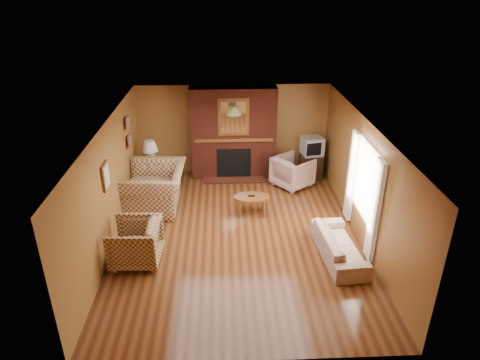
{
  "coord_description": "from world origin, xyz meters",
  "views": [
    {
      "loc": [
        -0.29,
        -7.56,
        4.9
      ],
      "look_at": [
        0.07,
        0.6,
        0.98
      ],
      "focal_mm": 32.0,
      "sensor_mm": 36.0,
      "label": 1
    }
  ],
  "objects_px": {
    "floral_sofa": "(339,245)",
    "tv_stand": "(311,165)",
    "coffee_table": "(251,199)",
    "table_lamp": "(150,151)",
    "plaid_loveseat": "(156,188)",
    "crt_tv": "(312,146)",
    "plaid_armchair": "(135,243)",
    "side_table": "(152,175)",
    "fireplace": "(233,134)",
    "floral_armchair": "(293,172)"
  },
  "relations": [
    {
      "from": "coffee_table",
      "to": "table_lamp",
      "type": "relative_size",
      "value": 1.24
    },
    {
      "from": "table_lamp",
      "to": "crt_tv",
      "type": "xyz_separation_m",
      "value": [
        4.15,
        0.34,
        -0.05
      ]
    },
    {
      "from": "plaid_armchair",
      "to": "floral_armchair",
      "type": "xyz_separation_m",
      "value": [
        3.43,
        3.07,
        -0.02
      ]
    },
    {
      "from": "tv_stand",
      "to": "floral_sofa",
      "type": "bearing_deg",
      "value": -87.95
    },
    {
      "from": "side_table",
      "to": "crt_tv",
      "type": "bearing_deg",
      "value": 4.74
    },
    {
      "from": "plaid_loveseat",
      "to": "plaid_armchair",
      "type": "distance_m",
      "value": 2.11
    },
    {
      "from": "fireplace",
      "to": "coffee_table",
      "type": "bearing_deg",
      "value": -81.08
    },
    {
      "from": "floral_sofa",
      "to": "crt_tv",
      "type": "height_order",
      "value": "crt_tv"
    },
    {
      "from": "fireplace",
      "to": "table_lamp",
      "type": "bearing_deg",
      "value": -165.71
    },
    {
      "from": "coffee_table",
      "to": "side_table",
      "type": "xyz_separation_m",
      "value": [
        -2.43,
        1.58,
        -0.1
      ]
    },
    {
      "from": "floral_armchair",
      "to": "fireplace",
      "type": "bearing_deg",
      "value": 26.95
    },
    {
      "from": "tv_stand",
      "to": "plaid_loveseat",
      "type": "bearing_deg",
      "value": -154.36
    },
    {
      "from": "coffee_table",
      "to": "tv_stand",
      "type": "distance_m",
      "value": 2.59
    },
    {
      "from": "floral_sofa",
      "to": "tv_stand",
      "type": "distance_m",
      "value": 3.64
    },
    {
      "from": "coffee_table",
      "to": "side_table",
      "type": "height_order",
      "value": "side_table"
    },
    {
      "from": "plaid_loveseat",
      "to": "tv_stand",
      "type": "distance_m",
      "value": 4.19
    },
    {
      "from": "plaid_loveseat",
      "to": "floral_sofa",
      "type": "xyz_separation_m",
      "value": [
        3.75,
        -2.12,
        -0.24
      ]
    },
    {
      "from": "fireplace",
      "to": "floral_sofa",
      "type": "height_order",
      "value": "fireplace"
    },
    {
      "from": "plaid_armchair",
      "to": "floral_armchair",
      "type": "relative_size",
      "value": 1.06
    },
    {
      "from": "crt_tv",
      "to": "table_lamp",
      "type": "bearing_deg",
      "value": -175.26
    },
    {
      "from": "side_table",
      "to": "plaid_armchair",
      "type": "bearing_deg",
      "value": -87.37
    },
    {
      "from": "plaid_armchair",
      "to": "side_table",
      "type": "distance_m",
      "value": 3.28
    },
    {
      "from": "side_table",
      "to": "floral_armchair",
      "type": "bearing_deg",
      "value": -3.15
    },
    {
      "from": "floral_sofa",
      "to": "table_lamp",
      "type": "height_order",
      "value": "table_lamp"
    },
    {
      "from": "side_table",
      "to": "crt_tv",
      "type": "xyz_separation_m",
      "value": [
        4.15,
        0.34,
        0.59
      ]
    },
    {
      "from": "floral_armchair",
      "to": "tv_stand",
      "type": "distance_m",
      "value": 0.79
    },
    {
      "from": "plaid_armchair",
      "to": "crt_tv",
      "type": "height_order",
      "value": "crt_tv"
    },
    {
      "from": "plaid_loveseat",
      "to": "side_table",
      "type": "bearing_deg",
      "value": -166.44
    },
    {
      "from": "plaid_armchair",
      "to": "crt_tv",
      "type": "xyz_separation_m",
      "value": [
        4.0,
        3.62,
        0.46
      ]
    },
    {
      "from": "plaid_armchair",
      "to": "fireplace",
      "type": "bearing_deg",
      "value": 155.18
    },
    {
      "from": "fireplace",
      "to": "plaid_loveseat",
      "type": "xyz_separation_m",
      "value": [
        -1.85,
        -1.7,
        -0.69
      ]
    },
    {
      "from": "plaid_armchair",
      "to": "floral_sofa",
      "type": "relative_size",
      "value": 0.53
    },
    {
      "from": "floral_sofa",
      "to": "side_table",
      "type": "distance_m",
      "value": 5.18
    },
    {
      "from": "plaid_armchair",
      "to": "coffee_table",
      "type": "bearing_deg",
      "value": 128.78
    },
    {
      "from": "table_lamp",
      "to": "tv_stand",
      "type": "height_order",
      "value": "table_lamp"
    },
    {
      "from": "coffee_table",
      "to": "table_lamp",
      "type": "height_order",
      "value": "table_lamp"
    },
    {
      "from": "coffee_table",
      "to": "crt_tv",
      "type": "xyz_separation_m",
      "value": [
        1.72,
        1.93,
        0.5
      ]
    },
    {
      "from": "plaid_loveseat",
      "to": "coffee_table",
      "type": "distance_m",
      "value": 2.22
    },
    {
      "from": "fireplace",
      "to": "floral_armchair",
      "type": "height_order",
      "value": "fireplace"
    },
    {
      "from": "floral_sofa",
      "to": "crt_tv",
      "type": "distance_m",
      "value": 3.69
    },
    {
      "from": "plaid_armchair",
      "to": "table_lamp",
      "type": "bearing_deg",
      "value": -175.06
    },
    {
      "from": "tv_stand",
      "to": "coffee_table",
      "type": "bearing_deg",
      "value": -127.21
    },
    {
      "from": "plaid_loveseat",
      "to": "table_lamp",
      "type": "distance_m",
      "value": 1.27
    },
    {
      "from": "crt_tv",
      "to": "coffee_table",
      "type": "bearing_deg",
      "value": -131.7
    },
    {
      "from": "floral_sofa",
      "to": "crt_tv",
      "type": "bearing_deg",
      "value": -6.45
    },
    {
      "from": "floral_sofa",
      "to": "tv_stand",
      "type": "height_order",
      "value": "tv_stand"
    },
    {
      "from": "fireplace",
      "to": "side_table",
      "type": "height_order",
      "value": "fireplace"
    },
    {
      "from": "table_lamp",
      "to": "tv_stand",
      "type": "bearing_deg",
      "value": 4.82
    },
    {
      "from": "floral_sofa",
      "to": "tv_stand",
      "type": "bearing_deg",
      "value": -6.44
    },
    {
      "from": "coffee_table",
      "to": "crt_tv",
      "type": "bearing_deg",
      "value": 48.3
    }
  ]
}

